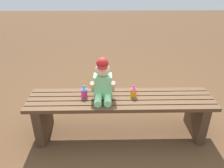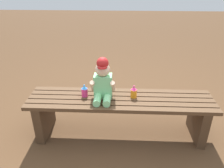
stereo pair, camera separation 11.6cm
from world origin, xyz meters
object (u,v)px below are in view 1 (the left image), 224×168
object	(u,v)px
park_bench	(120,109)
sippy_cup_left	(84,92)
child_figure	(103,81)
sippy_cup_right	(134,91)

from	to	relation	value
park_bench	sippy_cup_left	size ratio (longest dim) A/B	14.47
child_figure	sippy_cup_left	xyz separation A→B (m)	(-0.18, 0.01, -0.12)
sippy_cup_right	sippy_cup_left	bearing A→B (deg)	180.00
park_bench	child_figure	distance (m)	0.35
park_bench	sippy_cup_right	bearing A→B (deg)	12.37
park_bench	sippy_cup_left	bearing A→B (deg)	175.53
park_bench	sippy_cup_left	xyz separation A→B (m)	(-0.35, 0.03, 0.19)
sippy_cup_left	sippy_cup_right	bearing A→B (deg)	0.00
sippy_cup_right	park_bench	bearing A→B (deg)	-167.63
park_bench	sippy_cup_left	world-z (taller)	sippy_cup_left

